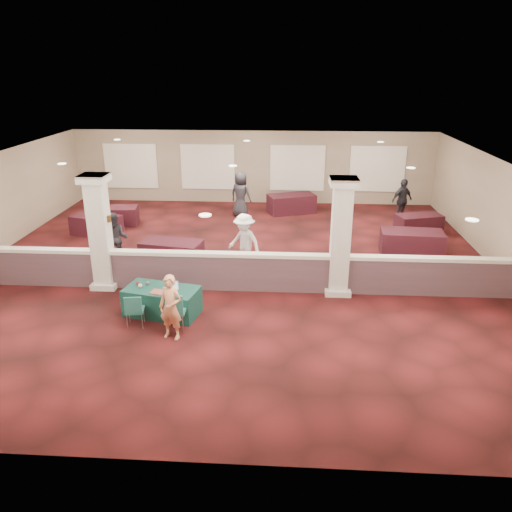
# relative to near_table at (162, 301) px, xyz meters

# --- Properties ---
(ground) EXTENTS (16.00, 16.00, 0.00)m
(ground) POSITION_rel_near_table_xyz_m (1.50, 3.05, -0.35)
(ground) COLOR #4F1315
(ground) RESTS_ON ground
(wall_back) EXTENTS (16.00, 0.04, 3.20)m
(wall_back) POSITION_rel_near_table_xyz_m (1.50, 11.05, 1.25)
(wall_back) COLOR #7E6D57
(wall_back) RESTS_ON ground
(wall_front) EXTENTS (16.00, 0.04, 3.20)m
(wall_front) POSITION_rel_near_table_xyz_m (1.50, -4.95, 1.25)
(wall_front) COLOR #7E6D57
(wall_front) RESTS_ON ground
(wall_right) EXTENTS (0.04, 16.00, 3.20)m
(wall_right) POSITION_rel_near_table_xyz_m (9.50, 3.05, 1.25)
(wall_right) COLOR #7E6D57
(wall_right) RESTS_ON ground
(ceiling) EXTENTS (16.00, 16.00, 0.02)m
(ceiling) POSITION_rel_near_table_xyz_m (1.50, 3.05, 2.85)
(ceiling) COLOR silver
(ceiling) RESTS_ON wall_back
(partition_wall) EXTENTS (15.60, 0.28, 1.10)m
(partition_wall) POSITION_rel_near_table_xyz_m (1.50, 1.55, 0.22)
(partition_wall) COLOR #4E353C
(partition_wall) RESTS_ON ground
(column_left) EXTENTS (0.72, 0.72, 3.20)m
(column_left) POSITION_rel_near_table_xyz_m (-2.00, 1.55, 1.29)
(column_left) COLOR beige
(column_left) RESTS_ON ground
(column_right) EXTENTS (0.72, 0.72, 3.20)m
(column_right) POSITION_rel_near_table_xyz_m (4.50, 1.55, 1.29)
(column_right) COLOR beige
(column_right) RESTS_ON ground
(sconce_left) EXTENTS (0.12, 0.12, 0.18)m
(sconce_left) POSITION_rel_near_table_xyz_m (-2.28, 1.55, 1.65)
(sconce_left) COLOR brown
(sconce_left) RESTS_ON column_left
(sconce_right) EXTENTS (0.12, 0.12, 0.18)m
(sconce_right) POSITION_rel_near_table_xyz_m (-1.72, 1.55, 1.65)
(sconce_right) COLOR brown
(sconce_right) RESTS_ON column_left
(near_table) EXTENTS (1.96, 1.27, 0.70)m
(near_table) POSITION_rel_near_table_xyz_m (0.00, 0.00, 0.00)
(near_table) COLOR #0F3833
(near_table) RESTS_ON ground
(conf_chair_main) EXTENTS (0.49, 0.50, 0.95)m
(conf_chair_main) POSITION_rel_near_table_xyz_m (0.50, -0.82, 0.22)
(conf_chair_main) COLOR #1D5749
(conf_chair_main) RESTS_ON ground
(conf_chair_side) EXTENTS (0.48, 0.48, 0.84)m
(conf_chair_side) POSITION_rel_near_table_xyz_m (-0.49, -0.72, 0.15)
(conf_chair_side) COLOR #1D5749
(conf_chair_side) RESTS_ON ground
(woman) EXTENTS (0.64, 0.52, 1.54)m
(woman) POSITION_rel_near_table_xyz_m (0.50, -1.14, 0.42)
(woman) COLOR tan
(woman) RESTS_ON ground
(far_table_front_left) EXTENTS (1.95, 1.34, 0.72)m
(far_table_front_left) POSITION_rel_near_table_xyz_m (-3.91, 6.05, 0.01)
(far_table_front_left) COLOR black
(far_table_front_left) RESTS_ON ground
(far_table_front_center) EXTENTS (1.99, 1.25, 0.75)m
(far_table_front_center) POSITION_rel_near_table_xyz_m (-0.50, 3.35, 0.03)
(far_table_front_center) COLOR black
(far_table_front_center) RESTS_ON ground
(far_table_front_right) EXTENTS (2.06, 1.14, 0.81)m
(far_table_front_right) POSITION_rel_near_table_xyz_m (7.19, 4.65, 0.06)
(far_table_front_right) COLOR black
(far_table_front_right) RESTS_ON ground
(far_table_back_left) EXTENTS (1.83, 1.08, 0.70)m
(far_table_back_left) POSITION_rel_near_table_xyz_m (-3.63, 7.31, 0.00)
(far_table_back_left) COLOR black
(far_table_back_left) RESTS_ON ground
(far_table_back_center) EXTENTS (2.14, 1.57, 0.78)m
(far_table_back_center) POSITION_rel_near_table_xyz_m (3.26, 9.44, 0.04)
(far_table_back_center) COLOR black
(far_table_back_center) RESTS_ON ground
(far_table_back_right) EXTENTS (1.81, 1.26, 0.67)m
(far_table_back_right) POSITION_rel_near_table_xyz_m (8.00, 7.10, -0.01)
(far_table_back_right) COLOR black
(far_table_back_right) RESTS_ON ground
(attendee_a) EXTENTS (0.84, 0.53, 1.66)m
(attendee_a) POSITION_rel_near_table_xyz_m (-2.21, 3.25, 0.48)
(attendee_a) COLOR black
(attendee_a) RESTS_ON ground
(attendee_b) EXTENTS (1.22, 1.05, 1.76)m
(attendee_b) POSITION_rel_near_table_xyz_m (1.81, 3.05, 0.53)
(attendee_b) COLOR beige
(attendee_b) RESTS_ON ground
(attendee_c) EXTENTS (1.10, 0.93, 1.71)m
(attendee_c) POSITION_rel_near_table_xyz_m (7.63, 8.50, 0.51)
(attendee_c) COLOR black
(attendee_c) RESTS_ON ground
(attendee_d) EXTENTS (1.03, 0.82, 1.84)m
(attendee_d) POSITION_rel_near_table_xyz_m (1.18, 8.73, 0.57)
(attendee_d) COLOR black
(attendee_d) RESTS_ON ground
(laptop_base) EXTENTS (0.35, 0.28, 0.02)m
(laptop_base) POSITION_rel_near_table_xyz_m (0.27, -0.11, 0.36)
(laptop_base) COLOR silver
(laptop_base) RESTS_ON near_table
(laptop_screen) EXTENTS (0.31, 0.08, 0.21)m
(laptop_screen) POSITION_rel_near_table_xyz_m (0.29, 0.00, 0.47)
(laptop_screen) COLOR silver
(laptop_screen) RESTS_ON near_table
(screen_glow) EXTENTS (0.28, 0.06, 0.18)m
(screen_glow) POSITION_rel_near_table_xyz_m (0.29, -0.01, 0.46)
(screen_glow) COLOR silver
(screen_glow) RESTS_ON near_table
(knitting) EXTENTS (0.43, 0.36, 0.03)m
(knitting) POSITION_rel_near_table_xyz_m (-0.00, -0.24, 0.36)
(knitting) COLOR #CB4020
(knitting) RESTS_ON near_table
(yarn_cream) EXTENTS (0.10, 0.10, 0.10)m
(yarn_cream) POSITION_rel_near_table_xyz_m (-0.53, 0.02, 0.40)
(yarn_cream) COLOR #C0B19E
(yarn_cream) RESTS_ON near_table
(yarn_red) EXTENTS (0.10, 0.10, 0.10)m
(yarn_red) POSITION_rel_near_table_xyz_m (-0.64, 0.19, 0.40)
(yarn_red) COLOR maroon
(yarn_red) RESTS_ON near_table
(yarn_grey) EXTENTS (0.10, 0.10, 0.10)m
(yarn_grey) POSITION_rel_near_table_xyz_m (-0.40, 0.20, 0.40)
(yarn_grey) COLOR #4C4C51
(yarn_grey) RESTS_ON near_table
(scissors) EXTENTS (0.12, 0.05, 0.01)m
(scissors) POSITION_rel_near_table_xyz_m (0.55, -0.39, 0.35)
(scissors) COLOR red
(scissors) RESTS_ON near_table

